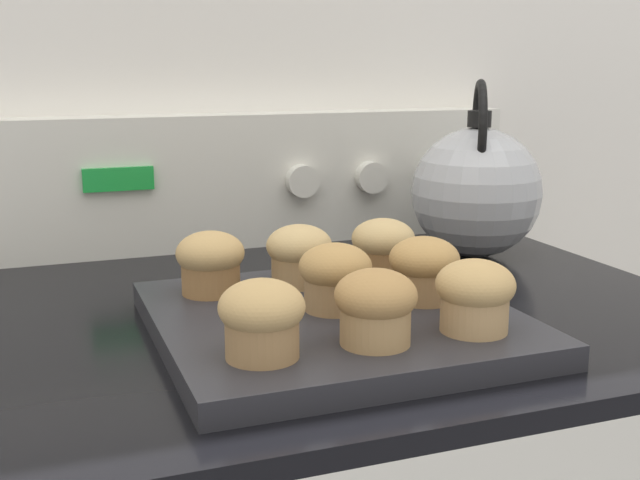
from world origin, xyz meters
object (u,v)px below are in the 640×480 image
Objects in this scene: muffin_r1_c2 at (424,268)px; muffin_r2_c2 at (383,247)px; muffin_r1_c1 at (335,276)px; muffin_r0_c0 at (262,318)px; tea_kettle at (476,189)px; muffin_r2_c0 at (210,262)px; muffin_r0_c2 at (475,295)px; muffin_r0_c1 at (376,306)px; muffin_pan at (333,322)px; muffin_r2_c1 at (299,254)px.

muffin_r2_c2 is (0.00, 0.09, 0.00)m from muffin_r1_c2.
muffin_r1_c1 is 0.09m from muffin_r1_c2.
muffin_r0_c0 is 0.48m from tea_kettle.
muffin_r1_c1 is 1.00× the size of muffin_r2_c0.
muffin_r0_c1 is at bearing 179.66° from muffin_r0_c2.
tea_kettle reaches higher than muffin_r0_c1.
muffin_r0_c0 is at bearing -135.98° from muffin_r1_c1.
muffin_r2_c0 is 0.39m from tea_kettle.
muffin_r0_c1 and muffin_r2_c0 have the same top height.
muffin_r2_c0 is at bearing 179.82° from muffin_r2_c2.
muffin_pan is 4.75× the size of muffin_r0_c0.
muffin_r2_c0 is 1.00× the size of muffin_r2_c2.
muffin_r2_c2 is at bearing 89.26° from muffin_r1_c2.
muffin_pan is 0.04m from muffin_r1_c1.
muffin_r1_c2 is (0.09, -0.00, 0.04)m from muffin_pan.
muffin_r0_c0 is 1.00× the size of muffin_r2_c2.
muffin_r0_c2 is 1.00× the size of muffin_r2_c0.
muffin_r0_c0 and muffin_r0_c1 have the same top height.
muffin_r0_c2 is 0.30× the size of tea_kettle.
muffin_r0_c0 is 0.18m from muffin_r2_c0.
muffin_r2_c2 is at bearing 89.15° from muffin_r0_c2.
tea_kettle reaches higher than muffin_r1_c1.
muffin_r0_c1 is at bearing -134.74° from muffin_r1_c2.
tea_kettle reaches higher than muffin_r0_c2.
muffin_r1_c1 is 0.35m from tea_kettle.
muffin_r1_c2 is at bearing 45.26° from muffin_r0_c1.
muffin_r0_c0 is 1.00× the size of muffin_r2_c1.
muffin_r1_c2 is 0.29m from tea_kettle.
muffin_r1_c2 and muffin_r2_c2 have the same top height.
muffin_r2_c1 is 0.30× the size of tea_kettle.
muffin_r1_c1 and muffin_r1_c2 have the same top height.
muffin_r2_c2 is (0.18, -0.00, 0.00)m from muffin_r2_c0.
muffin_r1_c1 and muffin_r2_c2 have the same top height.
muffin_r2_c2 is (0.09, -0.00, 0.00)m from muffin_r2_c1.
muffin_r2_c1 is (0.09, -0.00, 0.00)m from muffin_r2_c0.
muffin_r1_c2 is (0.09, 0.09, 0.00)m from muffin_r0_c1.
muffin_pan is at bearing 179.32° from muffin_r1_c2.
muffin_r1_c2 is 0.13m from muffin_r2_c1.
muffin_r1_c2 is at bearing -27.35° from muffin_r2_c0.
muffin_r0_c0 is 0.09m from muffin_r0_c1.
muffin_r0_c0 is 1.00× the size of muffin_r0_c2.
tea_kettle is at bearing 24.07° from muffin_r2_c1.
muffin_r0_c0 is 1.00× the size of muffin_r1_c2.
muffin_r1_c1 is at bearing 177.87° from muffin_r1_c2.
muffin_r2_c0 is at bearing -161.42° from tea_kettle.
muffin_r2_c0 is (-0.18, 0.19, 0.00)m from muffin_r0_c2.
muffin_r0_c1 and muffin_r2_c1 have the same top height.
muffin_r0_c2 is at bearing -90.85° from muffin_r2_c2.
muffin_r0_c1 is 1.00× the size of muffin_r0_c2.
muffin_r0_c0 is 0.13m from muffin_r1_c1.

